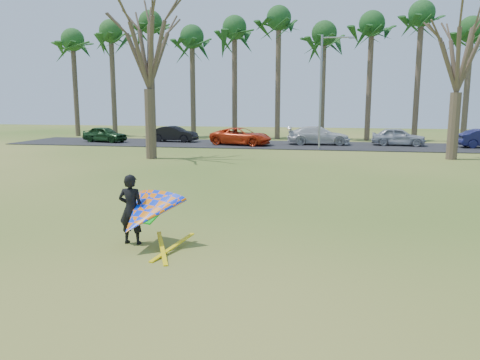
% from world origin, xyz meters
% --- Properties ---
extents(ground, '(100.00, 100.00, 0.00)m').
position_xyz_m(ground, '(0.00, 0.00, 0.00)').
color(ground, '#255813').
rests_on(ground, ground).
extents(parking_strip, '(46.00, 7.00, 0.06)m').
position_xyz_m(parking_strip, '(0.00, 25.00, 0.03)').
color(parking_strip, black).
rests_on(parking_strip, ground).
extents(palm_0, '(4.84, 4.84, 10.84)m').
position_xyz_m(palm_0, '(-22.00, 31.00, 9.17)').
color(palm_0, '#46372A').
rests_on(palm_0, ground).
extents(palm_1, '(4.84, 4.84, 11.54)m').
position_xyz_m(palm_1, '(-18.00, 31.00, 9.85)').
color(palm_1, '#4E412F').
rests_on(palm_1, ground).
extents(palm_2, '(4.84, 4.84, 12.24)m').
position_xyz_m(palm_2, '(-14.00, 31.00, 10.52)').
color(palm_2, '#4E3C2E').
rests_on(palm_2, ground).
extents(palm_3, '(4.84, 4.84, 10.84)m').
position_xyz_m(palm_3, '(-10.00, 31.00, 9.17)').
color(palm_3, brown).
rests_on(palm_3, ground).
extents(palm_4, '(4.84, 4.84, 11.54)m').
position_xyz_m(palm_4, '(-6.00, 31.00, 9.85)').
color(palm_4, brown).
rests_on(palm_4, ground).
extents(palm_5, '(4.84, 4.84, 12.24)m').
position_xyz_m(palm_5, '(-2.00, 31.00, 10.52)').
color(palm_5, brown).
rests_on(palm_5, ground).
extents(palm_6, '(4.84, 4.84, 10.84)m').
position_xyz_m(palm_6, '(2.00, 31.00, 9.17)').
color(palm_6, brown).
rests_on(palm_6, ground).
extents(palm_7, '(4.84, 4.84, 11.54)m').
position_xyz_m(palm_7, '(6.00, 31.00, 9.85)').
color(palm_7, brown).
rests_on(palm_7, ground).
extents(palm_8, '(4.84, 4.84, 12.24)m').
position_xyz_m(palm_8, '(10.00, 31.00, 10.52)').
color(palm_8, brown).
rests_on(palm_8, ground).
extents(palm_9, '(4.84, 4.84, 10.84)m').
position_xyz_m(palm_9, '(14.00, 31.00, 9.17)').
color(palm_9, brown).
rests_on(palm_9, ground).
extents(bare_tree_left, '(6.60, 6.60, 9.70)m').
position_xyz_m(bare_tree_left, '(-8.00, 15.00, 6.92)').
color(bare_tree_left, '#473A2A').
rests_on(bare_tree_left, ground).
extents(bare_tree_right, '(6.27, 6.27, 9.21)m').
position_xyz_m(bare_tree_right, '(10.00, 18.00, 6.57)').
color(bare_tree_right, brown).
rests_on(bare_tree_right, ground).
extents(streetlight, '(2.28, 0.18, 8.00)m').
position_xyz_m(streetlight, '(2.16, 22.00, 4.46)').
color(streetlight, gray).
rests_on(streetlight, ground).
extents(car_0, '(4.02, 2.26, 1.29)m').
position_xyz_m(car_0, '(-15.84, 24.51, 0.71)').
color(car_0, '#173919').
rests_on(car_0, parking_strip).
extents(car_1, '(4.06, 1.73, 1.30)m').
position_xyz_m(car_1, '(-10.19, 25.87, 0.71)').
color(car_1, black).
rests_on(car_1, parking_strip).
extents(car_2, '(5.21, 3.24, 1.34)m').
position_xyz_m(car_2, '(-4.10, 24.12, 0.73)').
color(car_2, red).
rests_on(car_2, parking_strip).
extents(car_3, '(5.06, 2.36, 1.43)m').
position_xyz_m(car_3, '(1.87, 25.55, 0.78)').
color(car_3, silver).
rests_on(car_3, parking_strip).
extents(car_4, '(4.13, 1.92, 1.37)m').
position_xyz_m(car_4, '(7.97, 25.91, 0.75)').
color(car_4, '#A2A7B0').
rests_on(car_4, parking_strip).
extents(kite_flyer, '(2.13, 2.39, 2.02)m').
position_xyz_m(kite_flyer, '(-1.69, -1.67, 0.85)').
color(kite_flyer, black).
rests_on(kite_flyer, ground).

